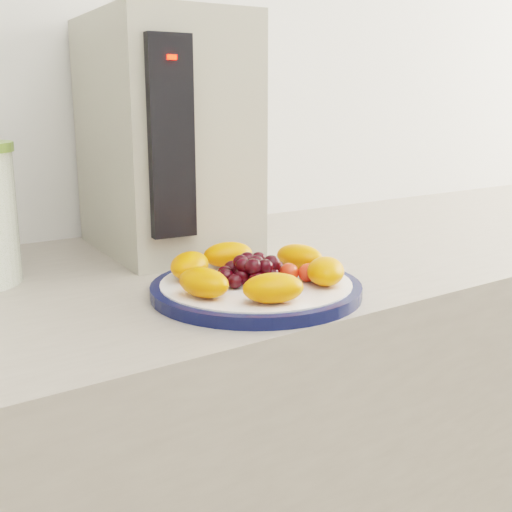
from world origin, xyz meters
TOP-DOWN VIEW (x-y plane):
  - plate_rim at (0.07, 1.03)m, footprint 0.26×0.26m
  - plate_face at (0.07, 1.03)m, footprint 0.24×0.24m
  - appliance_body at (0.10, 1.33)m, footprint 0.23×0.31m
  - appliance_panel at (0.04, 1.19)m, footprint 0.06×0.03m
  - appliance_led at (0.03, 1.18)m, footprint 0.01×0.01m
  - fruit_plate at (0.07, 1.03)m, footprint 0.23×0.23m

SIDE VIEW (x-z plane):
  - plate_rim at x=0.07m, z-range 0.90..0.91m
  - plate_face at x=0.07m, z-range 0.90..0.92m
  - fruit_plate at x=0.07m, z-range 0.92..0.95m
  - appliance_body at x=0.10m, z-range 0.90..1.26m
  - appliance_panel at x=0.04m, z-range 0.95..1.22m
  - appliance_led at x=0.03m, z-range 1.19..1.19m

